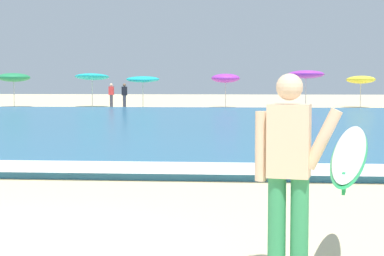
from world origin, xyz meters
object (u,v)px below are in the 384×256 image
Objects in this scene: beach_umbrella_3 at (226,78)px; beachgoer_near_row_left at (111,95)px; surfer_with_board at (316,160)px; beach_umbrella_2 at (143,79)px; beach_umbrella_5 at (361,80)px; beach_umbrella_0 at (14,77)px; beachgoer_near_row_mid at (124,95)px; beach_umbrella_4 at (306,74)px; beach_umbrella_1 at (92,77)px.

beach_umbrella_3 is 7.44m from beachgoer_near_row_left.
beach_umbrella_2 is (-7.04, 35.26, 0.81)m from surfer_with_board.
surfer_with_board is 37.68m from beach_umbrella_5.
beach_umbrella_0 is 22.74m from beach_umbrella_5.
beach_umbrella_2 is at bearing 56.80° from beachgoer_near_row_mid.
beach_umbrella_3 is 8.77m from beach_umbrella_5.
beach_umbrella_4 reaches higher than beachgoer_near_row_mid.
surfer_with_board is at bearing -75.55° from beachgoer_near_row_left.
beach_umbrella_1 reaches higher than beach_umbrella_5.
beachgoer_near_row_left is (-2.04, -0.06, -0.99)m from beach_umbrella_2.
beach_umbrella_2 reaches higher than beachgoer_near_row_mid.
beach_umbrella_0 is at bearing 175.21° from beach_umbrella_2.
beach_umbrella_1 is 1.05× the size of beach_umbrella_3.
beachgoer_near_row_left is 1.00× the size of beachgoer_near_row_mid.
beach_umbrella_1 is (5.09, 0.73, 0.05)m from beach_umbrella_0.
beach_umbrella_0 reaches higher than beach_umbrella_2.
beach_umbrella_0 reaches higher than surfer_with_board.
beach_umbrella_1 reaches higher than beachgoer_near_row_mid.
beach_umbrella_5 is at bearing 2.62° from beach_umbrella_0.
beach_umbrella_4 reaches higher than beach_umbrella_5.
beach_umbrella_5 is 16.15m from beachgoer_near_row_left.
beach_umbrella_0 is 1.07× the size of beach_umbrella_5.
beachgoer_near_row_left is at bearing -43.51° from beach_umbrella_1.
beach_umbrella_5 is 1.34× the size of beachgoer_near_row_left.
beach_umbrella_4 is (10.29, -0.02, 0.30)m from beach_umbrella_2.
beach_umbrella_1 reaches higher than beachgoer_near_row_left.
beach_umbrella_5 reaches higher than beachgoer_near_row_left.
beach_umbrella_0 is 13.98m from beach_umbrella_3.
beach_umbrella_4 is at bearing -2.27° from beach_umbrella_0.
beach_umbrella_3 reaches higher than beachgoer_near_row_mid.
beachgoer_near_row_left is (-12.33, -0.04, -1.29)m from beach_umbrella_4.
beach_umbrella_0 is 0.94× the size of beach_umbrella_4.
beach_umbrella_5 is 15.28m from beachgoer_near_row_mid.
beach_umbrella_2 is 14.09m from beach_umbrella_5.
beachgoer_near_row_left is at bearing -178.18° from beach_umbrella_2.
beach_umbrella_4 is (5.04, -0.99, 0.23)m from beach_umbrella_3.
surfer_with_board is 34.76m from beachgoer_near_row_mid.
surfer_with_board is at bearing -76.76° from beachgoer_near_row_mid.
beach_umbrella_5 is at bearing 6.54° from beachgoer_near_row_left.
beach_umbrella_4 reaches higher than beach_umbrella_3.
beach_umbrella_4 is at bearing 84.72° from surfer_with_board.
beach_umbrella_3 is (-1.78, 36.23, 0.88)m from surfer_with_board.
beach_umbrella_1 reaches higher than beach_umbrella_0.
beach_umbrella_1 is at bearing -178.99° from beach_umbrella_5.
beach_umbrella_5 is (22.71, 1.04, -0.15)m from beach_umbrella_0.
beach_umbrella_3 reaches higher than surfer_with_board.
beach_umbrella_2 is 5.34m from beach_umbrella_3.
beach_umbrella_3 is 5.15m from beach_umbrella_4.
beach_umbrella_3 is at bearing 168.87° from beach_umbrella_4.
surfer_with_board is 1.26× the size of beach_umbrella_2.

